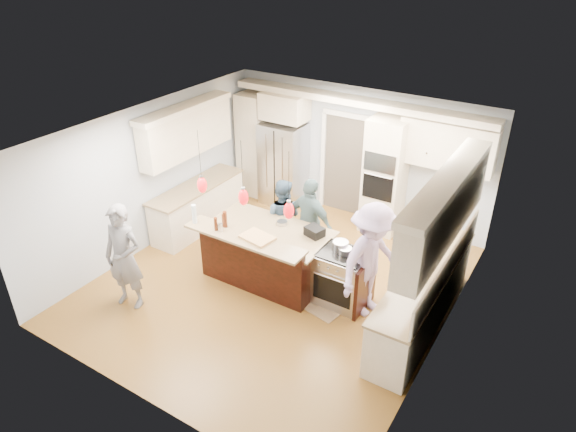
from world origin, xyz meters
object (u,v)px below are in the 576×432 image
Objects in this scene: refrigerator at (283,164)px; person_far_left at (282,218)px; kitchen_island at (267,253)px; island_range at (343,278)px; person_bar_end at (124,257)px.

refrigerator is 2.11m from person_far_left.
island_range is (1.41, 0.08, -0.03)m from kitchen_island.
refrigerator is 3.71m from island_range.
person_bar_end is at bearing -129.63° from kitchen_island.
kitchen_island is 1.41m from island_range.
person_far_left is at bearing 52.02° from person_bar_end.
person_far_left is at bearing -58.19° from refrigerator.
island_range is at bearing 139.36° from person_far_left.
refrigerator is 1.02× the size of person_bar_end.
refrigerator is at bearing 76.45° from person_bar_end.
refrigerator is at bearing 137.41° from island_range.
refrigerator reaches higher than island_range.
kitchen_island is 0.84m from person_far_left.
person_bar_end reaches higher than person_far_left.
refrigerator reaches higher than person_bar_end.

